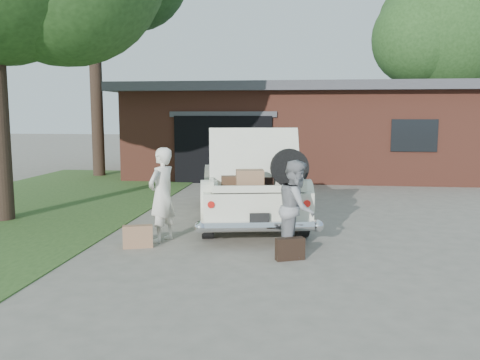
# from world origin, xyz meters

# --- Properties ---
(ground) EXTENTS (90.00, 90.00, 0.00)m
(ground) POSITION_xyz_m (0.00, 0.00, 0.00)
(ground) COLOR gray
(ground) RESTS_ON ground
(grass_strip) EXTENTS (6.00, 16.00, 0.02)m
(grass_strip) POSITION_xyz_m (-5.50, 3.00, 0.01)
(grass_strip) COLOR #2D4C1E
(grass_strip) RESTS_ON ground
(house) EXTENTS (12.80, 7.80, 3.30)m
(house) POSITION_xyz_m (0.98, 11.47, 1.67)
(house) COLOR brown
(house) RESTS_ON ground
(tree_right) EXTENTS (6.69, 5.82, 8.86)m
(tree_right) POSITION_xyz_m (7.27, 16.03, 5.70)
(tree_right) COLOR #38281E
(tree_right) RESTS_ON ground
(sedan) EXTENTS (2.87, 5.36, 2.01)m
(sedan) POSITION_xyz_m (-0.06, 2.45, 0.75)
(sedan) COLOR silver
(sedan) RESTS_ON ground
(woman_left) EXTENTS (0.62, 0.73, 1.69)m
(woman_left) POSITION_xyz_m (-1.37, 0.35, 0.84)
(woman_left) COLOR silver
(woman_left) RESTS_ON ground
(woman_right) EXTENTS (0.63, 0.79, 1.55)m
(woman_right) POSITION_xyz_m (1.03, -0.21, 0.77)
(woman_right) COLOR gray
(woman_right) RESTS_ON ground
(suitcase_left) EXTENTS (0.53, 0.31, 0.39)m
(suitcase_left) POSITION_xyz_m (-1.67, -0.14, 0.19)
(suitcase_left) COLOR #9E7150
(suitcase_left) RESTS_ON ground
(suitcase_right) EXTENTS (0.48, 0.31, 0.35)m
(suitcase_right) POSITION_xyz_m (0.94, -0.55, 0.18)
(suitcase_right) COLOR black
(suitcase_right) RESTS_ON ground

